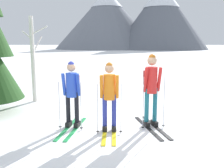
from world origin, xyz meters
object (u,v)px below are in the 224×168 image
Objects in this scene: skier_in_orange at (109,93)px; birch_tree_slender at (33,58)px; skier_in_red at (151,86)px; skier_in_blue at (72,91)px.

birch_tree_slender is (-2.91, 2.88, 0.63)m from skier_in_orange.
skier_in_red reaches higher than skier_in_orange.
birch_tree_slender is at bearing 135.27° from skier_in_orange.
skier_in_orange is 0.91× the size of skier_in_red.
skier_in_blue is 0.94× the size of skier_in_red.
skier_in_blue is 1.96m from skier_in_red.
birch_tree_slender is (-3.92, 2.48, 0.52)m from skier_in_red.
skier_in_orange is at bearing -158.34° from skier_in_red.
birch_tree_slender reaches higher than skier_in_red.
birch_tree_slender reaches higher than skier_in_orange.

